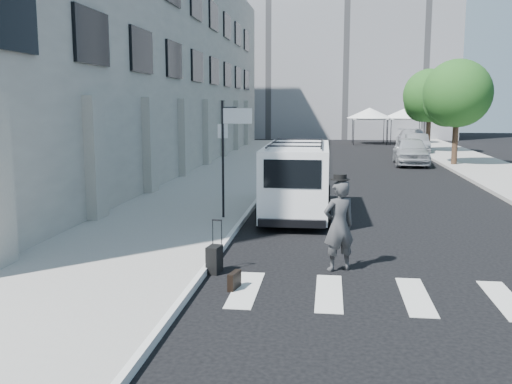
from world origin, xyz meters
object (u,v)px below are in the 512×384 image
(suitcase, at_px, (214,259))
(parked_car_a, at_px, (411,151))
(briefcase, at_px, (234,280))
(parked_car_b, at_px, (417,143))
(parked_car_c, at_px, (412,140))
(cargo_van, at_px, (297,179))
(businessman, at_px, (339,225))

(suitcase, height_order, parked_car_a, parked_car_a)
(briefcase, relative_size, parked_car_a, 0.09)
(suitcase, relative_size, parked_car_a, 0.23)
(suitcase, xyz_separation_m, parked_car_a, (7.10, 22.67, 0.52))
(parked_car_a, bearing_deg, parked_car_b, 82.32)
(briefcase, bearing_deg, parked_car_c, 89.08)
(cargo_van, bearing_deg, businessman, -79.11)
(suitcase, bearing_deg, parked_car_c, 84.92)
(parked_car_a, xyz_separation_m, parked_car_c, (1.52, 10.54, -0.00))
(parked_car_b, bearing_deg, businessman, -98.58)
(businessman, height_order, briefcase, businessman)
(cargo_van, bearing_deg, suitcase, -101.99)
(businessman, bearing_deg, parked_car_b, -128.34)
(suitcase, height_order, cargo_van, cargo_van)
(businessman, distance_m, parked_car_c, 33.23)
(parked_car_a, xyz_separation_m, parked_car_b, (1.52, 8.15, -0.10))
(suitcase, xyz_separation_m, parked_car_b, (8.62, 30.82, 0.41))
(businessman, bearing_deg, parked_car_c, -127.53)
(businessman, height_order, suitcase, businessman)
(briefcase, xyz_separation_m, parked_car_b, (8.02, 31.82, 0.54))
(suitcase, height_order, parked_car_b, parked_car_b)
(businessman, distance_m, parked_car_b, 30.88)
(parked_car_a, relative_size, parked_car_b, 1.11)
(briefcase, bearing_deg, businessman, 49.61)
(cargo_van, relative_size, parked_car_a, 1.26)
(suitcase, bearing_deg, parked_car_a, 82.08)
(businessman, xyz_separation_m, parked_car_b, (6.01, 30.29, -0.27))
(parked_car_b, bearing_deg, cargo_van, -104.09)
(businessman, bearing_deg, parked_car_a, -128.59)
(suitcase, distance_m, parked_car_b, 32.01)
(suitcase, bearing_deg, cargo_van, 87.99)
(briefcase, relative_size, parked_car_b, 0.10)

